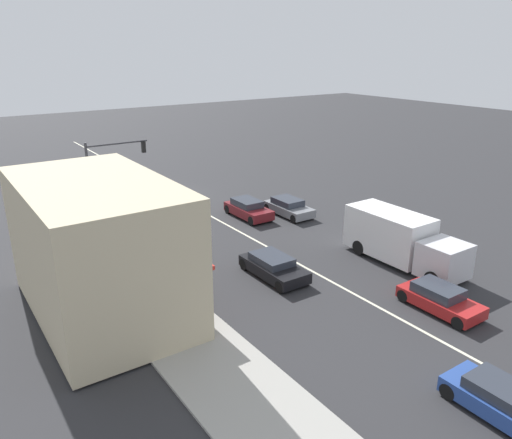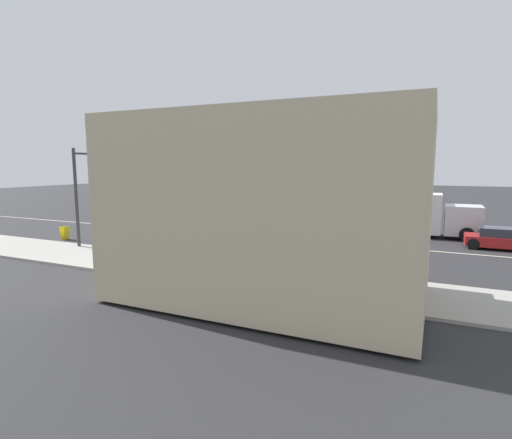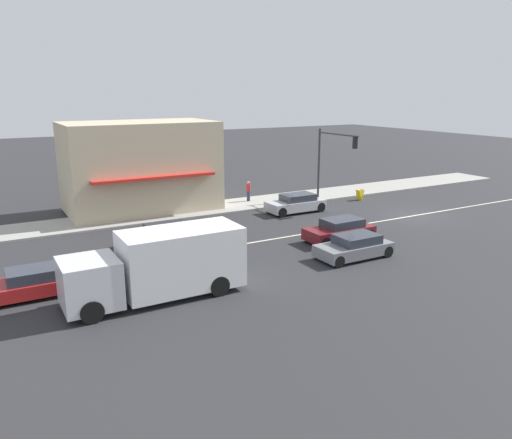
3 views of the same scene
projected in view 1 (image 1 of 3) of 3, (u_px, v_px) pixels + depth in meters
ground_plane at (308, 269)px, 28.47m from camera, size 160.00×160.00×0.00m
sidewalk_right at (166, 317)px, 23.27m from camera, size 4.00×73.00×0.12m
lane_marking_center at (172, 195)px, 42.50m from camera, size 0.16×60.00×0.01m
building_corner_store at (99, 248)px, 22.89m from camera, size 6.68×10.52×6.32m
traffic_signal_main at (108, 166)px, 35.70m from camera, size 4.59×0.34×5.60m
pedestrian at (86, 236)px, 30.74m from camera, size 0.34×0.34×1.58m
warning_aframe_sign at (102, 202)px, 39.28m from camera, size 0.45×0.53×0.84m
delivery_truck at (401, 239)px, 28.86m from camera, size 2.44×7.50×2.87m
suv_black at (273, 267)px, 27.37m from camera, size 1.92×4.25×1.18m
coupe_blue at (509, 405)px, 16.86m from camera, size 1.78×4.45×1.20m
sedan_maroon at (248, 209)px, 36.84m from camera, size 1.83×4.12×1.31m
sedan_silver at (147, 220)px, 34.38m from camera, size 1.86×4.25×1.34m
hatchback_red at (440, 299)px, 23.88m from camera, size 1.78×3.94×1.24m
suv_grey at (289, 207)px, 37.35m from camera, size 1.86×4.07×1.24m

